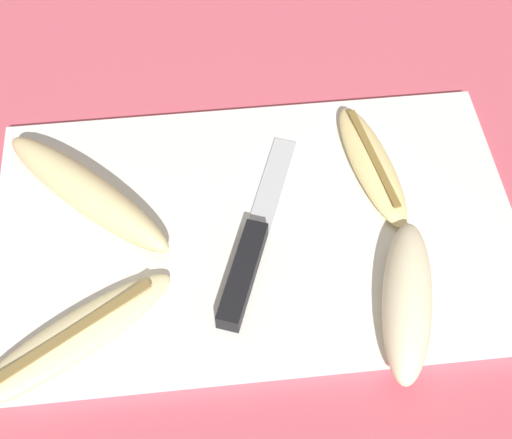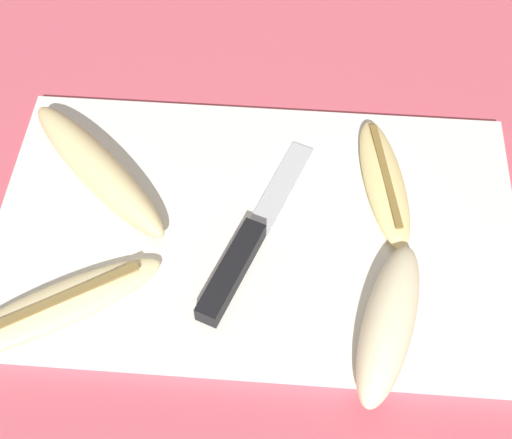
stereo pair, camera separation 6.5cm
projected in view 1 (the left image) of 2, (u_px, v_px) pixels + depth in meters
ground_plane at (256, 233)px, 0.67m from camera, size 4.00×4.00×0.00m
cutting_board at (256, 229)px, 0.66m from camera, size 0.48×0.29×0.01m
knife at (248, 258)px, 0.63m from camera, size 0.09×0.21×0.02m
banana_mellow_near at (87, 192)px, 0.65m from camera, size 0.17×0.17×0.04m
banana_soft_right at (72, 338)px, 0.58m from camera, size 0.18×0.14×0.02m
banana_bright_far at (407, 300)px, 0.59m from camera, size 0.08×0.16×0.04m
banana_golden_short at (372, 164)px, 0.68m from camera, size 0.06×0.15×0.02m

